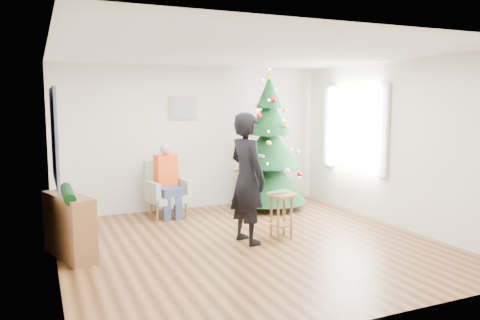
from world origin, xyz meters
name	(u,v)px	position (x,y,z in m)	size (l,w,h in m)	color
floor	(251,244)	(0.00, 0.00, 0.00)	(5.00, 5.00, 0.00)	brown
ceiling	(251,53)	(0.00, 0.00, 2.60)	(5.00, 5.00, 0.00)	white
wall_back	(194,138)	(0.00, 2.50, 1.30)	(5.00, 5.00, 0.00)	silver
wall_front	(372,178)	(0.00, -2.50, 1.30)	(5.00, 5.00, 0.00)	silver
wall_left	(52,160)	(-2.50, 0.00, 1.30)	(5.00, 5.00, 0.00)	silver
wall_right	(396,144)	(2.50, 0.00, 1.30)	(5.00, 5.00, 0.00)	silver
window_panel	(355,128)	(2.47, 1.00, 1.50)	(0.04, 1.30, 1.40)	white
curtains	(353,128)	(2.44, 1.00, 1.50)	(0.05, 1.75, 1.50)	white
christmas_tree	(269,147)	(1.24, 1.89, 1.13)	(1.39, 1.39, 2.52)	#3F2816
stool	(281,215)	(0.54, 0.11, 0.33)	(0.43, 0.43, 0.65)	brown
laptop	(282,193)	(0.54, 0.11, 0.66)	(0.36, 0.23, 0.03)	silver
armchair	(167,196)	(-0.65, 2.06, 0.35)	(0.76, 0.72, 0.95)	#97A685
seated_person	(168,180)	(-0.63, 2.01, 0.63)	(0.42, 0.57, 1.25)	navy
standing_man	(247,178)	(-0.01, 0.10, 0.91)	(0.66, 0.44, 1.82)	black
game_controller	(261,156)	(0.18, 0.07, 1.21)	(0.04, 0.13, 0.04)	white
console	(69,226)	(-2.33, 0.41, 0.40)	(0.30, 1.00, 0.80)	brown
garland	(68,193)	(-2.33, 0.41, 0.82)	(0.14, 0.14, 0.90)	black
tapestry	(54,136)	(-2.46, 0.30, 1.55)	(0.03, 1.50, 1.15)	black
framed_picture	(183,108)	(-0.20, 2.46, 1.85)	(0.52, 0.05, 0.42)	tan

